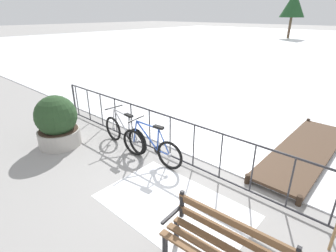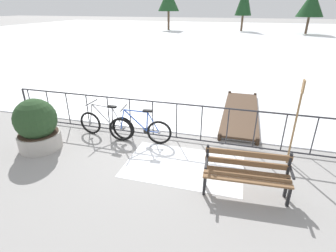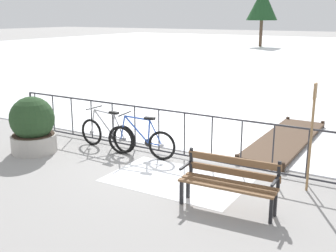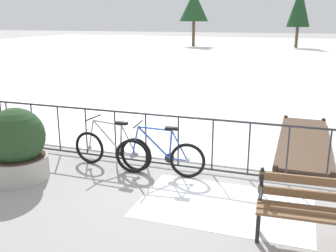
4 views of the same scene
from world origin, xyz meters
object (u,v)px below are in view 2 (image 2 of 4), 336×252
(bicycle_near_railing, at_px, (107,124))
(park_bench, at_px, (247,170))
(oar_upright, at_px, (296,118))
(bicycle_second, at_px, (140,130))
(planter_with_shrub, at_px, (37,126))

(bicycle_near_railing, distance_m, park_bench, 4.02)
(bicycle_near_railing, relative_size, oar_upright, 0.86)
(bicycle_second, bearing_deg, planter_with_shrub, -157.40)
(bicycle_near_railing, relative_size, bicycle_second, 1.00)
(bicycle_near_railing, height_order, park_bench, bicycle_near_railing)
(bicycle_near_railing, xyz_separation_m, park_bench, (3.73, -1.48, 0.14))
(park_bench, bearing_deg, bicycle_near_railing, 158.41)
(bicycle_second, relative_size, oar_upright, 0.86)
(planter_with_shrub, xyz_separation_m, oar_upright, (6.03, 0.96, 0.51))
(bicycle_second, relative_size, park_bench, 1.05)
(park_bench, distance_m, oar_upright, 1.80)
(planter_with_shrub, bearing_deg, oar_upright, 9.08)
(park_bench, distance_m, planter_with_shrub, 5.09)
(planter_with_shrub, distance_m, oar_upright, 6.13)
(planter_with_shrub, bearing_deg, bicycle_near_railing, 38.10)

